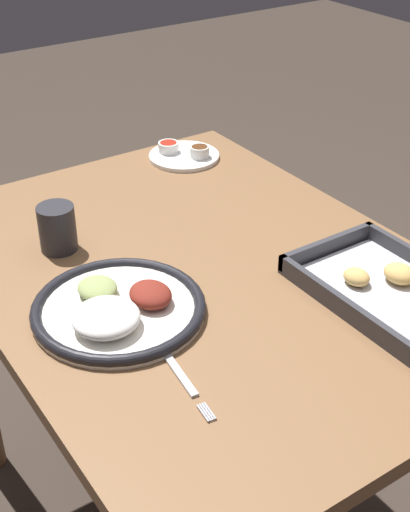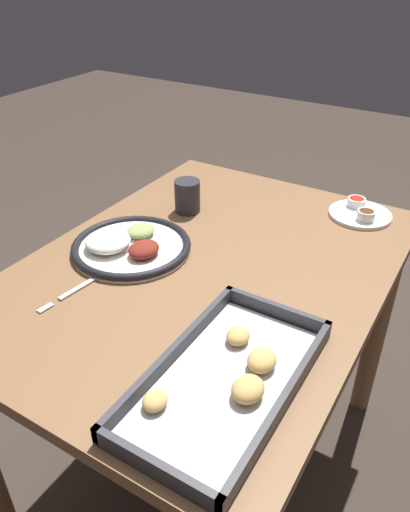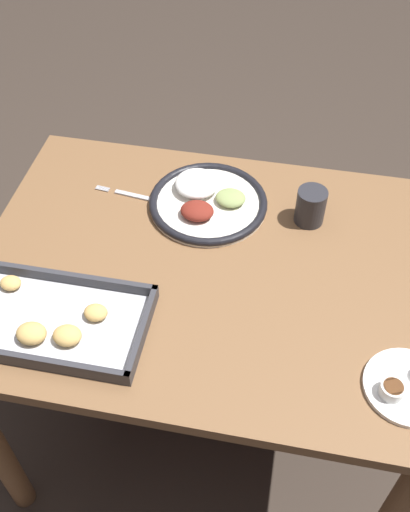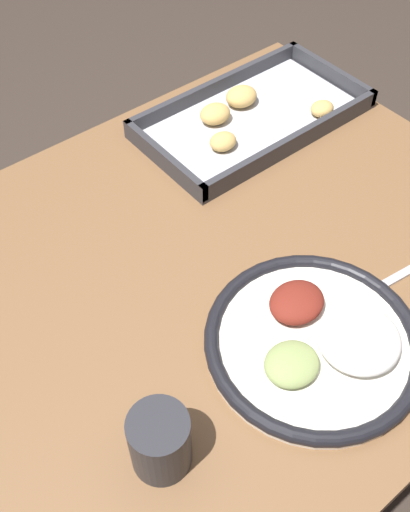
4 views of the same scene
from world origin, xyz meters
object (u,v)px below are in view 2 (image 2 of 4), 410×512
Objects in this scene: drinking_cup at (187,196)px; fork at (80,287)px; saucer_plate at (360,212)px; baking_tray at (228,378)px; dinner_plate at (129,245)px.

fork is at bearing -0.15° from drinking_cup.
drinking_cup is (-0.43, 0.00, 0.04)m from fork.
drinking_cup is (0.22, -0.42, 0.03)m from saucer_plate.
baking_tray is 4.64× the size of drinking_cup.
saucer_plate is 0.40× the size of baking_tray.
baking_tray is at bearing -0.99° from saucer_plate.
baking_tray is at bearing 87.13° from fork.
dinner_plate is at bearing -42.33° from saucer_plate.
dinner_plate is 0.25m from drinking_cup.
saucer_plate reaches higher than fork.
baking_tray is (0.71, -0.01, 0.00)m from saucer_plate.
saucer_plate is 1.87× the size of drinking_cup.
saucer_plate is at bearing 179.01° from baking_tray.
fork is 0.43m from drinking_cup.
drinking_cup is at bearing -62.45° from saucer_plate.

